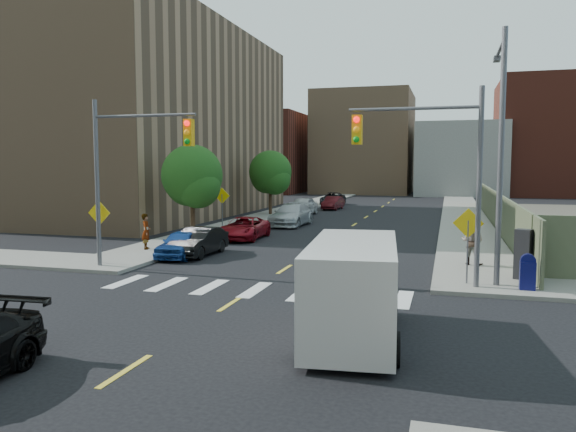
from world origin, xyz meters
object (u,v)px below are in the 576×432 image
Objects in this scene: parked_car_white at (303,206)px; parked_car_grey at (333,199)px; parked_car_black at (199,242)px; parked_car_maroon at (333,203)px; cargo_van at (353,286)px; pedestrian_west at (146,231)px; pedestrian_east at (472,241)px; parked_car_red at (244,228)px; parked_car_blue at (182,244)px; parked_car_silver at (291,215)px; mailbox at (528,272)px; payphone at (523,254)px.

parked_car_grey is at bearing 91.35° from parked_car_white.
parked_car_black is 28.67m from parked_car_maroon.
cargo_van reaches higher than parked_car_black.
pedestrian_west is 15.44m from pedestrian_east.
pedestrian_east reaches higher than parked_car_red.
parked_car_blue is 22.68m from parked_car_white.
parked_car_white is 21.90m from pedestrian_west.
pedestrian_west reaches higher than parked_car_grey.
parked_car_red is at bearing -91.17° from parked_car_grey.
parked_car_red is at bearing -93.32° from parked_car_silver.
parked_car_red is at bearing 145.21° from mailbox.
payphone reaches higher than parked_car_silver.
cargo_van is 3.16× the size of pedestrian_west.
pedestrian_west is (-3.72, -28.38, 0.41)m from parked_car_maroon.
parked_car_silver is at bearing 82.52° from parked_car_red.
cargo_van is (8.45, -24.32, 0.52)m from parked_car_silver.
pedestrian_east is at bearing -0.40° from parked_car_blue.
mailbox reaches higher than parked_car_blue.
pedestrian_east is at bearing -47.13° from parked_car_silver.
mailbox is 4.74m from pedestrian_east.
parked_car_black is 12.47m from pedestrian_east.
parked_car_black reaches higher than parked_car_blue.
parked_car_silver is 2.72× the size of pedestrian_east.
parked_car_white reaches higher than parked_car_red.
parked_car_maroon is 40.09m from cargo_van.
parked_car_red is 15.91m from parked_car_white.
parked_car_silver reaches higher than parked_car_grey.
parked_car_white is at bearing 85.95° from parked_car_blue.
payphone is (14.13, -8.56, 0.43)m from parked_car_red.
payphone reaches higher than parked_car_blue.
payphone is (14.57, -36.80, 0.40)m from parked_car_grey.
pedestrian_east is (15.44, -0.09, 0.10)m from pedestrian_west.
parked_car_maroon is at bearing 92.13° from parked_car_silver.
parked_car_black is at bearing -86.60° from parked_car_white.
pedestrian_east is at bearing -112.24° from pedestrian_west.
pedestrian_east is at bearing 1.47° from parked_car_black.
pedestrian_east is (11.72, -28.48, 0.50)m from parked_car_maroon.
cargo_van reaches higher than parked_car_blue.
parked_car_blue is 0.82× the size of parked_car_red.
parked_car_white is 2.31× the size of pedestrian_east.
mailbox is (14.64, -26.29, -0.03)m from parked_car_white.
parked_car_white is at bearing 90.02° from parked_car_red.
cargo_van is at bearing -153.50° from pedestrian_west.
parked_car_red is 3.79× the size of mailbox.
parked_car_grey is 2.73× the size of pedestrian_west.
cargo_van is (9.75, -32.56, 0.52)m from parked_car_white.
parked_car_black reaches higher than parked_car_grey.
pedestrian_west reaches higher than parked_car_blue.
parked_car_silver is at bearing 153.44° from payphone.
pedestrian_west is at bearing -94.40° from parked_car_white.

